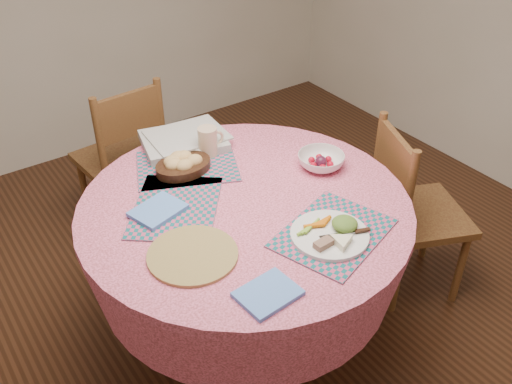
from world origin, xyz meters
TOP-DOWN VIEW (x-y plane):
  - ground at (0.00, 0.00)m, footprint 4.00×4.00m
  - dining_table at (0.00, 0.00)m, footprint 1.24×1.24m
  - chair_right at (0.82, -0.13)m, footprint 0.51×0.52m
  - chair_back at (-0.05, 1.04)m, footprint 0.44×0.42m
  - placemat_front at (0.15, -0.32)m, footprint 0.47×0.41m
  - placemat_left at (-0.22, 0.12)m, footprint 0.48×0.50m
  - placemat_back at (-0.05, 0.34)m, footprint 0.49×0.44m
  - wicker_trivet at (-0.31, -0.15)m, footprint 0.30×0.30m
  - napkin_near at (-0.21, -0.43)m, footprint 0.19×0.15m
  - napkin_far at (-0.29, 0.13)m, footprint 0.21×0.18m
  - dinner_plate at (0.13, -0.34)m, footprint 0.27×0.27m
  - bread_bowl at (-0.08, 0.32)m, footprint 0.23×0.23m
  - latte_mug at (0.07, 0.37)m, footprint 0.12×0.08m
  - fruit_bowl at (0.39, 0.03)m, footprint 0.23×0.23m
  - newspaper_stack at (0.03, 0.50)m, footprint 0.40×0.34m

SIDE VIEW (x-z plane):
  - ground at x=0.00m, z-range 0.00..0.00m
  - chair_right at x=0.82m, z-range 0.02..0.89m
  - chair_back at x=-0.05m, z-range 0.02..0.90m
  - dining_table at x=0.00m, z-range 0.18..0.93m
  - placemat_front at x=0.15m, z-range 0.75..0.76m
  - placemat_left at x=-0.22m, z-range 0.75..0.76m
  - placemat_back at x=-0.05m, z-range 0.75..0.76m
  - wicker_trivet at x=-0.31m, z-range 0.75..0.76m
  - napkin_near at x=-0.21m, z-range 0.75..0.76m
  - napkin_far at x=-0.29m, z-range 0.76..0.77m
  - dinner_plate at x=0.13m, z-range 0.75..0.80m
  - newspaper_stack at x=0.03m, z-range 0.76..0.80m
  - fruit_bowl at x=0.39m, z-range 0.75..0.81m
  - bread_bowl at x=-0.08m, z-range 0.75..0.83m
  - latte_mug at x=0.07m, z-range 0.76..0.88m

